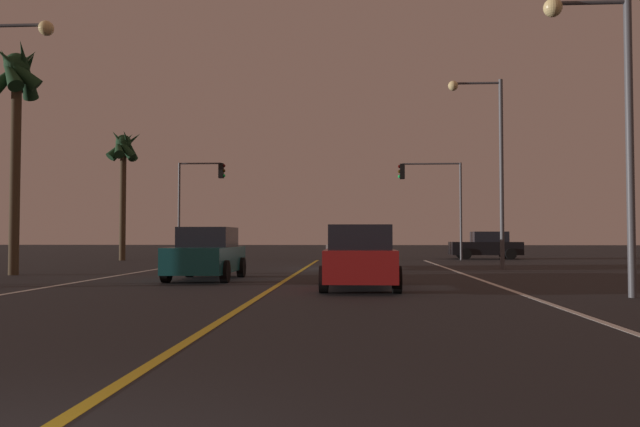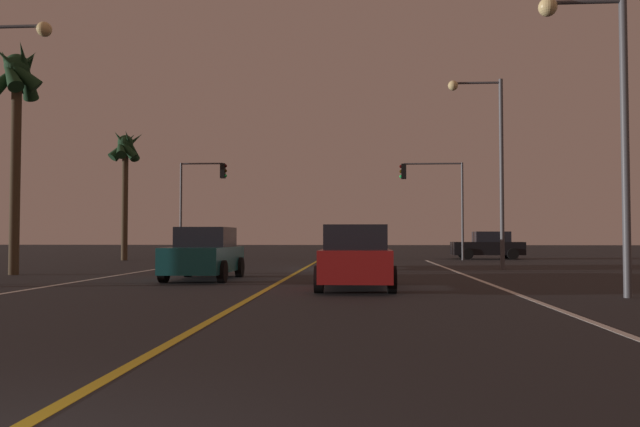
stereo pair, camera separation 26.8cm
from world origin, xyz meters
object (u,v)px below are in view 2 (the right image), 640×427
(street_lamp_left_mid, at_px, (0,116))
(palm_tree_left_far, at_px, (125,155))
(car_crossing_side, at_px, (488,246))
(street_lamp_right_near, at_px, (603,101))
(palm_tree_left_mid, at_px, (17,90))
(street_lamp_right_far, at_px, (489,148))
(car_oncoming, at_px, (205,254))
(traffic_light_near_left, at_px, (202,188))
(car_lead_same_lane, at_px, (356,258))
(car_ahead_far, at_px, (348,250))
(traffic_light_near_right, at_px, (433,188))

(street_lamp_left_mid, relative_size, palm_tree_left_far, 1.00)
(car_crossing_side, bearing_deg, street_lamp_right_near, 84.78)
(street_lamp_left_mid, relative_size, palm_tree_left_mid, 0.90)
(street_lamp_right_far, bearing_deg, car_oncoming, 34.90)
(traffic_light_near_left, relative_size, palm_tree_left_mid, 0.68)
(car_lead_same_lane, xyz_separation_m, street_lamp_right_far, (5.69, 10.73, 4.40))
(car_ahead_far, relative_size, street_lamp_left_mid, 0.56)
(traffic_light_near_right, distance_m, traffic_light_near_left, 13.88)
(car_oncoming, height_order, palm_tree_left_mid, palm_tree_left_mid)
(car_ahead_far, distance_m, palm_tree_left_mid, 14.47)
(car_crossing_side, height_order, traffic_light_near_right, traffic_light_near_right)
(car_crossing_side, xyz_separation_m, traffic_light_near_left, (-17.51, -2.08, 3.50))
(car_ahead_far, bearing_deg, street_lamp_right_far, -89.15)
(traffic_light_near_right, height_order, street_lamp_right_near, street_lamp_right_near)
(car_crossing_side, height_order, street_lamp_left_mid, street_lamp_left_mid)
(street_lamp_left_mid, distance_m, palm_tree_left_far, 18.77)
(car_crossing_side, relative_size, palm_tree_left_mid, 0.50)
(palm_tree_left_mid, distance_m, palm_tree_left_far, 13.98)
(street_lamp_left_mid, bearing_deg, car_lead_same_lane, -4.45)
(car_ahead_far, distance_m, car_lead_same_lane, 10.65)
(car_oncoming, distance_m, traffic_light_near_right, 20.04)
(car_lead_same_lane, bearing_deg, street_lamp_right_near, -109.51)
(street_lamp_left_mid, distance_m, street_lamp_right_far, 18.94)
(car_crossing_side, distance_m, street_lamp_left_mid, 28.99)
(car_ahead_far, relative_size, car_crossing_side, 1.00)
(car_crossing_side, distance_m, street_lamp_right_far, 13.06)
(car_crossing_side, relative_size, car_oncoming, 1.00)
(car_oncoming, xyz_separation_m, palm_tree_left_mid, (-7.55, 2.01, 5.97))
(car_lead_same_lane, distance_m, traffic_light_near_left, 23.07)
(street_lamp_right_near, bearing_deg, palm_tree_left_far, -47.53)
(street_lamp_right_near, height_order, palm_tree_left_far, palm_tree_left_far)
(palm_tree_left_far, bearing_deg, car_crossing_side, 9.31)
(traffic_light_near_left, bearing_deg, palm_tree_left_mid, -100.92)
(traffic_light_near_right, distance_m, palm_tree_left_mid, 22.96)
(car_lead_same_lane, bearing_deg, traffic_light_near_right, -11.90)
(car_lead_same_lane, bearing_deg, street_lamp_right_far, -27.93)
(car_ahead_far, xyz_separation_m, car_crossing_side, (8.41, 12.17, 0.00))
(traffic_light_near_left, bearing_deg, car_ahead_far, -47.95)
(traffic_light_near_left, bearing_deg, car_oncoming, -75.27)
(car_lead_same_lane, height_order, traffic_light_near_left, traffic_light_near_left)
(street_lamp_right_far, bearing_deg, street_lamp_left_mid, 31.60)
(car_lead_same_lane, height_order, street_lamp_left_mid, street_lamp_left_mid)
(street_lamp_right_near, height_order, street_lamp_left_mid, street_lamp_left_mid)
(traffic_light_near_right, distance_m, palm_tree_left_far, 18.27)
(car_oncoming, xyz_separation_m, street_lamp_left_mid, (-5.50, -2.51, 4.10))
(car_ahead_far, bearing_deg, car_oncoming, 148.30)
(car_oncoming, distance_m, palm_tree_left_mid, 9.83)
(traffic_light_near_right, xyz_separation_m, street_lamp_right_far, (1.32, -10.00, 0.92))
(car_lead_same_lane, xyz_separation_m, palm_tree_left_far, (-13.74, 19.24, 5.38))
(car_ahead_far, xyz_separation_m, traffic_light_near_left, (-9.10, 10.09, 3.50))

